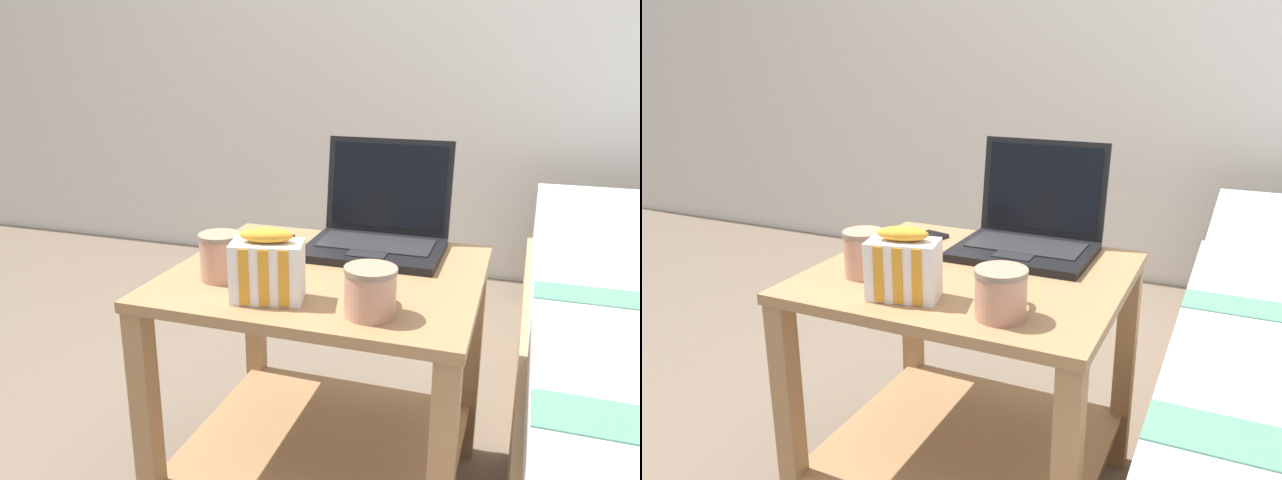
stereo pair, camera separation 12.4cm
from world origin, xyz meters
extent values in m
cube|color=#997047|center=(0.00, 0.00, 0.54)|extent=(0.63, 0.57, 0.02)
cube|color=#997047|center=(0.00, 0.00, 0.14)|extent=(0.59, 0.53, 0.02)
cube|color=#997047|center=(-0.29, -0.26, 0.27)|extent=(0.04, 0.04, 0.53)
cube|color=#997047|center=(-0.29, 0.26, 0.27)|extent=(0.04, 0.04, 0.53)
cube|color=#997047|center=(0.29, 0.26, 0.27)|extent=(0.04, 0.04, 0.53)
cube|color=black|center=(0.07, 0.14, 0.56)|extent=(0.30, 0.23, 0.02)
cube|color=#232326|center=(0.07, 0.16, 0.57)|extent=(0.26, 0.13, 0.00)
cube|color=#232326|center=(0.07, 0.08, 0.57)|extent=(0.08, 0.05, 0.00)
cube|color=black|center=(0.07, 0.28, 0.68)|extent=(0.30, 0.04, 0.22)
cube|color=black|center=(0.07, 0.27, 0.68)|extent=(0.27, 0.03, 0.20)
cube|color=green|center=(0.07, 0.28, 0.68)|extent=(0.03, 0.01, 0.04)
cube|color=orange|center=(0.00, 0.29, 0.74)|extent=(0.04, 0.01, 0.03)
cube|color=yellow|center=(0.04, 0.28, 0.67)|extent=(0.05, 0.01, 0.03)
cylinder|color=tan|center=(-0.19, -0.11, 0.60)|extent=(0.08, 0.08, 0.09)
cylinder|color=#7F6B56|center=(-0.19, -0.11, 0.64)|extent=(0.08, 0.08, 0.01)
cylinder|color=black|center=(-0.19, -0.11, 0.63)|extent=(0.07, 0.07, 0.01)
torus|color=tan|center=(-0.14, -0.10, 0.60)|extent=(0.08, 0.03, 0.08)
cylinder|color=tan|center=(0.14, -0.19, 0.60)|extent=(0.09, 0.09, 0.09)
cylinder|color=#7F6B56|center=(0.14, -0.19, 0.64)|extent=(0.09, 0.09, 0.01)
cylinder|color=black|center=(0.14, -0.19, 0.63)|extent=(0.08, 0.08, 0.01)
torus|color=tan|center=(0.14, -0.14, 0.60)|extent=(0.02, 0.07, 0.07)
cube|color=white|center=(-0.05, -0.18, 0.61)|extent=(0.14, 0.10, 0.11)
cube|color=orange|center=(-0.08, -0.23, 0.61)|extent=(0.02, 0.01, 0.11)
cube|color=orange|center=(-0.05, -0.22, 0.61)|extent=(0.02, 0.01, 0.11)
cube|color=orange|center=(-0.01, -0.21, 0.61)|extent=(0.02, 0.01, 0.11)
ellipsoid|color=orange|center=(-0.05, -0.18, 0.68)|extent=(0.11, 0.06, 0.03)
cube|color=black|center=(-0.20, 0.14, 0.56)|extent=(0.10, 0.15, 0.01)
cube|color=black|center=(-0.20, 0.14, 0.56)|extent=(0.09, 0.14, 0.00)
camera|label=1|loc=(0.38, -1.17, 1.00)|focal=35.00mm
camera|label=2|loc=(0.50, -1.12, 1.00)|focal=35.00mm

